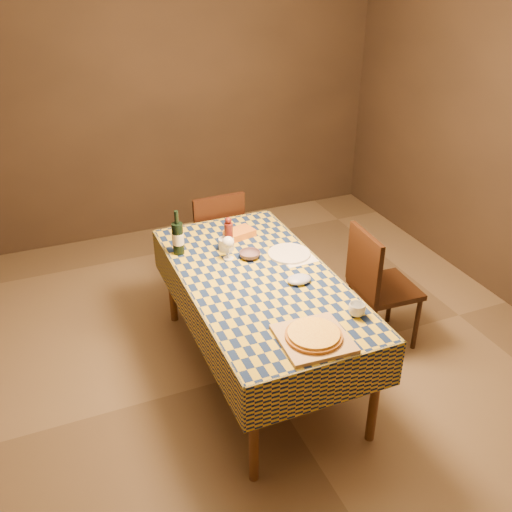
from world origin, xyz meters
name	(u,v)px	position (x,y,z in m)	size (l,w,h in m)	color
room	(259,193)	(0.00, 0.00, 1.35)	(5.00, 5.10, 2.70)	brown
dining_table	(259,287)	(0.00, 0.00, 0.69)	(0.94, 1.84, 0.77)	brown
cutting_board	(313,339)	(0.02, -0.71, 0.78)	(0.37, 0.37, 0.02)	tan
pizza	(314,335)	(0.02, -0.71, 0.81)	(0.41, 0.41, 0.03)	#A05D1A
pepper_mill	(229,235)	(-0.05, 0.42, 0.89)	(0.08, 0.08, 0.25)	#521713
bowl	(250,255)	(0.04, 0.26, 0.79)	(0.14, 0.14, 0.04)	#5F4750
wine_glass	(228,243)	(-0.10, 0.30, 0.89)	(0.08, 0.08, 0.17)	white
wine_bottle	(178,238)	(-0.38, 0.51, 0.89)	(0.10, 0.10, 0.32)	black
deli_tub	(226,244)	(-0.07, 0.42, 0.81)	(0.11, 0.11, 0.09)	silver
takeout_container	(240,233)	(0.09, 0.58, 0.80)	(0.20, 0.14, 0.05)	#CA6D1A
white_plate	(289,254)	(0.31, 0.19, 0.78)	(0.29, 0.29, 0.02)	white
tumbler	(357,310)	(0.35, -0.60, 0.81)	(0.10, 0.10, 0.08)	silver
flour_patch	(299,259)	(0.34, 0.11, 0.77)	(0.22, 0.17, 0.00)	silver
flour_bag	(299,279)	(0.21, -0.15, 0.79)	(0.16, 0.12, 0.05)	#A1A9CE
chair_far	(215,237)	(0.07, 1.10, 0.52)	(0.43, 0.44, 0.93)	black
chair_right	(376,282)	(0.90, -0.01, 0.52)	(0.45, 0.44, 0.93)	black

